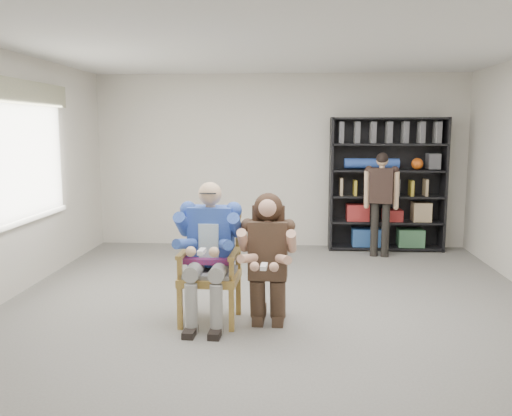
# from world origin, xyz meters

# --- Properties ---
(room_shell) EXTENTS (6.00, 7.00, 2.80)m
(room_shell) POSITION_xyz_m (0.00, 0.00, 1.40)
(room_shell) COLOR silver
(room_shell) RESTS_ON ground
(floor) EXTENTS (6.00, 7.00, 0.01)m
(floor) POSITION_xyz_m (0.00, 0.00, 0.00)
(floor) COLOR slate
(floor) RESTS_ON ground
(window_left) EXTENTS (0.16, 2.00, 1.75)m
(window_left) POSITION_xyz_m (-2.95, 1.00, 1.63)
(window_left) COLOR white
(window_left) RESTS_ON room_shell
(armchair) EXTENTS (0.66, 0.64, 1.09)m
(armchair) POSITION_xyz_m (-0.61, -0.16, 0.55)
(armchair) COLOR olive
(armchair) RESTS_ON floor
(seated_man) EXTENTS (0.65, 0.88, 1.42)m
(seated_man) POSITION_xyz_m (-0.61, -0.16, 0.71)
(seated_man) COLOR #242E9B
(seated_man) RESTS_ON floor
(kneeling_woman) EXTENTS (0.58, 0.90, 1.30)m
(kneeling_woman) POSITION_xyz_m (-0.03, -0.28, 0.65)
(kneeling_woman) COLOR #3A2A20
(kneeling_woman) RESTS_ON floor
(bookshelf) EXTENTS (1.80, 0.38, 2.10)m
(bookshelf) POSITION_xyz_m (1.70, 3.28, 1.05)
(bookshelf) COLOR black
(bookshelf) RESTS_ON floor
(standing_man) EXTENTS (0.54, 0.38, 1.58)m
(standing_man) POSITION_xyz_m (1.53, 2.79, 0.79)
(standing_man) COLOR black
(standing_man) RESTS_ON floor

